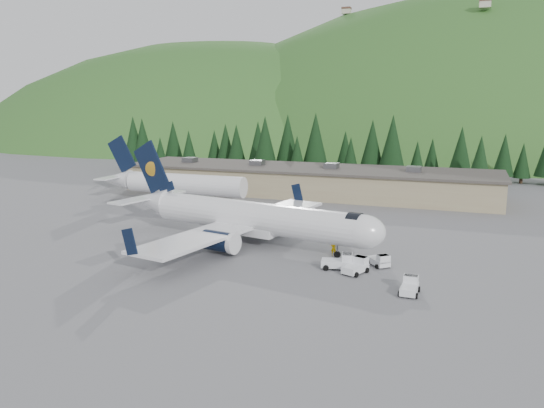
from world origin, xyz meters
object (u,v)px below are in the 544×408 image
Objects in this scene: baggage_tug_a at (340,262)px; baggage_tug_b at (380,261)px; airliner at (248,218)px; baggage_tug_d at (357,266)px; second_airliner at (171,183)px; ramp_worker at (333,248)px; baggage_tug_c at (410,286)px; terminal_building at (306,180)px.

baggage_tug_b is (3.82, 2.30, -0.12)m from baggage_tug_a.
airliner reaches higher than baggage_tug_d.
ramp_worker is (35.13, -23.33, -2.47)m from second_airliner.
ramp_worker is at bearing -153.04° from baggage_tug_b.
ramp_worker is (11.26, -1.54, -2.40)m from airliner.
baggage_tug_b is at bearing -1.90° from airliner.
baggage_tug_d is at bearing 55.03° from baggage_tug_c.
baggage_tug_b is at bearing -10.61° from baggage_tug_d.
terminal_building is at bearing 38.78° from second_airliner.
baggage_tug_b is 0.89× the size of baggage_tug_d.
airliner is 0.52× the size of terminal_building.
ramp_worker reaches higher than baggage_tug_b.
airliner is at bearing -84.02° from terminal_building.
baggage_tug_a is at bearing -99.21° from baggage_tug_b.
baggage_tug_c is at bearing -12.07° from baggage_tug_b.
baggage_tug_a is at bearing -37.15° from second_airliner.
terminal_building reaches higher than baggage_tug_b.
ramp_worker is (-1.82, 4.67, 0.09)m from baggage_tug_a.
baggage_tug_c is (3.85, -7.18, 0.03)m from baggage_tug_b.
second_airliner is at bearing -141.22° from terminal_building.
baggage_tug_d is at bearing -13.50° from airliner.
baggage_tug_b is at bearing 29.52° from baggage_tug_c.
terminal_building reaches higher than baggage_tug_d.
baggage_tug_a reaches higher than baggage_tug_c.
baggage_tug_c is (20.75, -11.09, -2.58)m from airliner.
baggage_tug_a is 0.05× the size of terminal_building.
ramp_worker is at bearing -68.85° from terminal_building.
terminal_building is 42.21m from ramp_worker.
baggage_tug_b is 0.04× the size of terminal_building.
terminal_building is (-3.96, 37.79, -0.63)m from airliner.
baggage_tug_a reaches higher than baggage_tug_d.
baggage_tug_c is at bearing 131.13° from ramp_worker.
baggage_tug_a is 5.01m from ramp_worker.
terminal_building is at bearing 107.09° from airliner.
airliner reaches higher than baggage_tug_a.
baggage_tug_d is (1.94, -0.68, -0.05)m from baggage_tug_a.
baggage_tug_a reaches higher than baggage_tug_b.
baggage_tug_a is at bearing 92.36° from baggage_tug_d.
baggage_tug_c is at bearing -104.71° from baggage_tug_d.
second_airliner reaches higher than terminal_building.
baggage_tug_a is 1.04× the size of baggage_tug_d.
second_airliner is at bearing -37.28° from ramp_worker.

